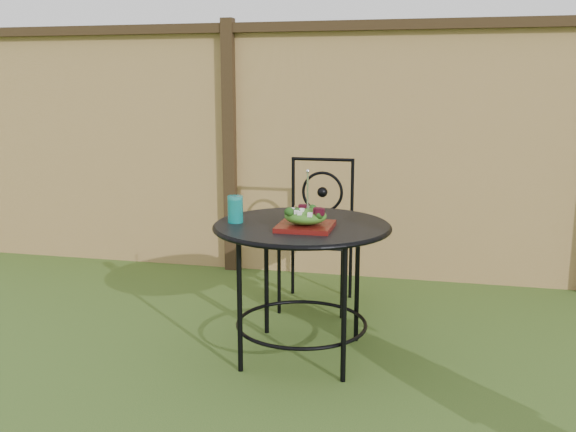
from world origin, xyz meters
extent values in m
plane|color=#2C4C18|center=(0.00, 0.00, 0.00)|extent=(60.00, 60.00, 0.00)
cube|color=tan|center=(0.00, 2.20, 0.90)|extent=(8.00, 0.05, 1.80)
cube|color=black|center=(0.00, 2.15, 1.83)|extent=(8.00, 0.07, 0.07)
cube|color=black|center=(-1.30, 2.15, 0.95)|extent=(0.09, 0.09, 1.90)
cylinder|color=black|center=(-0.43, 0.67, 0.71)|extent=(0.90, 0.90, 0.02)
torus|color=black|center=(-0.43, 0.67, 0.71)|extent=(0.92, 0.92, 0.02)
torus|color=black|center=(-0.43, 0.67, 0.18)|extent=(0.70, 0.70, 0.02)
cylinder|color=black|center=(-0.17, 0.93, 0.35)|extent=(0.03, 0.03, 0.71)
cylinder|color=black|center=(-0.70, 0.93, 0.35)|extent=(0.03, 0.03, 0.71)
cylinder|color=black|center=(-0.70, 0.41, 0.35)|extent=(0.03, 0.03, 0.71)
cylinder|color=black|center=(-0.17, 0.41, 0.35)|extent=(0.03, 0.03, 0.71)
cube|color=black|center=(-0.50, 1.47, 0.45)|extent=(0.46, 0.46, 0.03)
cylinder|color=black|center=(-0.50, 1.68, 0.94)|extent=(0.42, 0.02, 0.02)
torus|color=black|center=(-0.50, 1.68, 0.72)|extent=(0.28, 0.02, 0.28)
cylinder|color=black|center=(-0.70, 1.27, 0.22)|extent=(0.02, 0.02, 0.44)
cylinder|color=black|center=(-0.30, 1.27, 0.22)|extent=(0.02, 0.02, 0.44)
cylinder|color=black|center=(-0.70, 1.67, 0.22)|extent=(0.02, 0.02, 0.44)
cylinder|color=black|center=(-0.30, 1.67, 0.22)|extent=(0.02, 0.02, 0.44)
cylinder|color=black|center=(-0.70, 1.68, 0.70)|extent=(0.02, 0.02, 0.50)
cylinder|color=black|center=(-0.30, 1.68, 0.70)|extent=(0.02, 0.02, 0.50)
cube|color=#50100B|center=(-0.39, 0.56, 0.74)|extent=(0.27, 0.27, 0.02)
ellipsoid|color=#235614|center=(-0.39, 0.56, 0.79)|extent=(0.21, 0.21, 0.08)
cylinder|color=silver|center=(-0.38, 0.56, 0.92)|extent=(0.01, 0.01, 0.18)
cylinder|color=#0C8C89|center=(-0.78, 0.62, 0.79)|extent=(0.08, 0.08, 0.14)
camera|label=1|loc=(0.21, -2.49, 1.43)|focal=40.00mm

